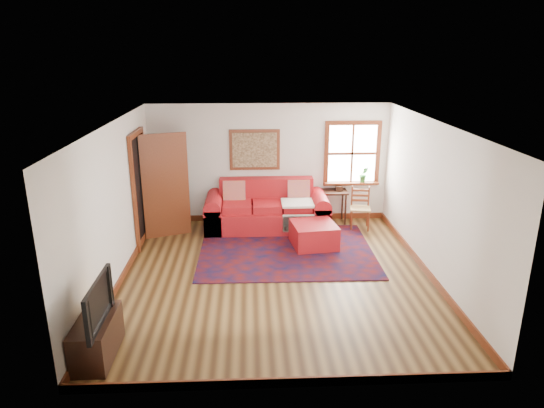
{
  "coord_description": "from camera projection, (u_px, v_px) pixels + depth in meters",
  "views": [
    {
      "loc": [
        -0.41,
        -7.19,
        3.58
      ],
      "look_at": [
        -0.04,
        0.6,
        1.05
      ],
      "focal_mm": 32.0,
      "sensor_mm": 36.0,
      "label": 1
    }
  ],
  "objects": [
    {
      "name": "persian_rug",
      "position": [
        286.0,
        250.0,
        8.93
      ],
      "size": [
        3.17,
        2.55,
        0.02
      ],
      "primitive_type": "cube",
      "rotation": [
        0.0,
        0.0,
        -0.01
      ],
      "color": "#4F0C0B",
      "rests_on": "ground"
    },
    {
      "name": "red_ottoman",
      "position": [
        314.0,
        235.0,
        9.08
      ],
      "size": [
        0.89,
        0.89,
        0.45
      ],
      "primitive_type": "cube",
      "rotation": [
        0.0,
        0.0,
        0.14
      ],
      "color": "#B0161D",
      "rests_on": "ground"
    },
    {
      "name": "ground",
      "position": [
        276.0,
        276.0,
        7.96
      ],
      "size": [
        5.5,
        5.5,
        0.0
      ],
      "primitive_type": "plane",
      "color": "#3A240F",
      "rests_on": "ground"
    },
    {
      "name": "window",
      "position": [
        353.0,
        160.0,
        10.2
      ],
      "size": [
        1.18,
        0.2,
        1.38
      ],
      "color": "white",
      "rests_on": "ground"
    },
    {
      "name": "room_envelope",
      "position": [
        276.0,
        178.0,
        7.46
      ],
      "size": [
        5.04,
        5.54,
        2.52
      ],
      "color": "silver",
      "rests_on": "ground"
    },
    {
      "name": "framed_artwork",
      "position": [
        255.0,
        150.0,
        10.05
      ],
      "size": [
        1.05,
        0.07,
        0.85
      ],
      "color": "maroon",
      "rests_on": "ground"
    },
    {
      "name": "television",
      "position": [
        91.0,
        303.0,
        5.56
      ],
      "size": [
        0.13,
        0.96,
        0.55
      ],
      "primitive_type": "imported",
      "rotation": [
        0.0,
        0.0,
        1.57
      ],
      "color": "black",
      "rests_on": "media_cabinet"
    },
    {
      "name": "doorway",
      "position": [
        156.0,
        186.0,
        9.22
      ],
      "size": [
        0.89,
        1.08,
        2.14
      ],
      "color": "black",
      "rests_on": "ground"
    },
    {
      "name": "side_table",
      "position": [
        333.0,
        196.0,
        10.25
      ],
      "size": [
        0.58,
        0.44,
        0.7
      ],
      "color": "black",
      "rests_on": "ground"
    },
    {
      "name": "media_cabinet",
      "position": [
        97.0,
        337.0,
        5.82
      ],
      "size": [
        0.41,
        0.92,
        0.51
      ],
      "primitive_type": "cube",
      "color": "black",
      "rests_on": "ground"
    },
    {
      "name": "ladder_back_chair",
      "position": [
        360.0,
        206.0,
        9.96
      ],
      "size": [
        0.46,
        0.44,
        0.86
      ],
      "color": "tan",
      "rests_on": "ground"
    },
    {
      "name": "candle_hurricane",
      "position": [
        107.0,
        297.0,
        6.09
      ],
      "size": [
        0.12,
        0.12,
        0.18
      ],
      "color": "silver",
      "rests_on": "media_cabinet"
    },
    {
      "name": "red_leather_sofa",
      "position": [
        267.0,
        212.0,
        10.01
      ],
      "size": [
        2.51,
        1.04,
        0.98
      ],
      "color": "#B0161D",
      "rests_on": "ground"
    }
  ]
}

